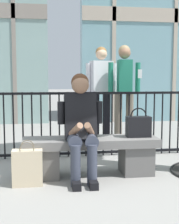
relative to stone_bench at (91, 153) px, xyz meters
The scene contains 8 objects.
ground_plane 0.27m from the stone_bench, ahead, with size 60.00×60.00×0.00m, color gray.
stone_bench is the anchor object (origin of this frame).
seated_person_with_phone 0.42m from the stone_bench, 135.21° to the right, with size 0.52×0.66×1.21m.
handbag_on_bench 0.66m from the stone_bench, ahead, with size 0.29×0.15×0.36m.
shopping_bag 0.78m from the stone_bench, 159.53° to the right, with size 0.32×0.16×0.49m.
bystander_at_railing 1.90m from the stone_bench, 62.77° to the left, with size 0.55×0.40×1.71m.
bystander_further_back 2.08m from the stone_bench, 76.10° to the left, with size 0.55×0.30×1.71m.
plaza_railing 0.95m from the stone_bench, 90.00° to the left, with size 7.74×0.04×0.96m.
Camera 1 is at (-0.54, -3.65, 1.15)m, focal length 50.65 mm.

